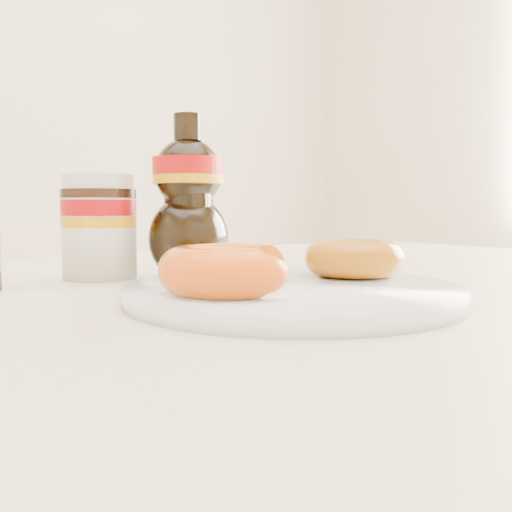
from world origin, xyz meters
TOP-DOWN VIEW (x-y plane):
  - dining_table at (0.00, 0.10)m, footprint 1.40×0.90m
  - plate at (-0.03, 0.01)m, footprint 0.28×0.28m
  - donut_bitten at (-0.10, 0.01)m, footprint 0.11×0.11m
  - donut_whole at (0.06, 0.02)m, footprint 0.13×0.13m
  - nutella_jar at (-0.10, 0.26)m, footprint 0.08×0.08m
  - syrup_bottle at (-0.01, 0.20)m, footprint 0.10×0.08m

SIDE VIEW (x-z plane):
  - dining_table at x=0.00m, z-range 0.29..1.04m
  - plate at x=-0.03m, z-range 0.75..0.76m
  - donut_whole at x=0.06m, z-range 0.76..0.80m
  - donut_bitten at x=-0.10m, z-range 0.76..0.80m
  - nutella_jar at x=-0.10m, z-range 0.75..0.87m
  - syrup_bottle at x=-0.01m, z-range 0.75..0.93m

